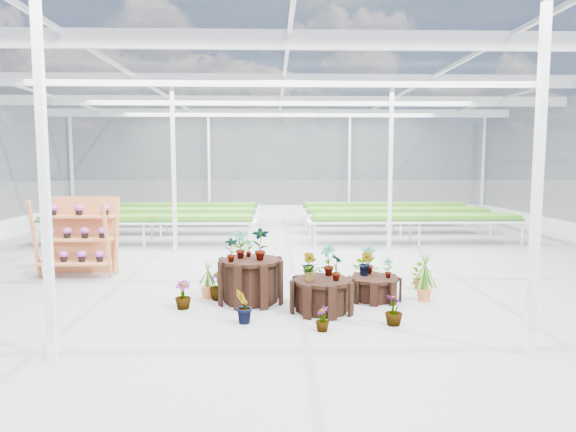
{
  "coord_description": "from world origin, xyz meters",
  "views": [
    {
      "loc": [
        -0.25,
        -10.23,
        2.45
      ],
      "look_at": [
        0.06,
        0.71,
        1.3
      ],
      "focal_mm": 32.0,
      "sensor_mm": 36.0,
      "label": 1
    }
  ],
  "objects_px": {
    "plinth_tall": "(251,281)",
    "plinth_low": "(374,288)",
    "shelf_rack": "(77,237)",
    "plinth_mid": "(322,295)"
  },
  "relations": [
    {
      "from": "plinth_mid",
      "to": "plinth_low",
      "type": "bearing_deg",
      "value": 34.99
    },
    {
      "from": "plinth_tall",
      "to": "plinth_mid",
      "type": "height_order",
      "value": "plinth_tall"
    },
    {
      "from": "plinth_low",
      "to": "shelf_rack",
      "type": "bearing_deg",
      "value": 160.55
    },
    {
      "from": "plinth_tall",
      "to": "plinth_low",
      "type": "xyz_separation_m",
      "value": [
        2.2,
        0.1,
        -0.18
      ]
    },
    {
      "from": "plinth_tall",
      "to": "shelf_rack",
      "type": "distance_m",
      "value": 4.46
    },
    {
      "from": "plinth_tall",
      "to": "plinth_low",
      "type": "relative_size",
      "value": 1.23
    },
    {
      "from": "plinth_tall",
      "to": "plinth_mid",
      "type": "distance_m",
      "value": 1.35
    },
    {
      "from": "plinth_mid",
      "to": "shelf_rack",
      "type": "xyz_separation_m",
      "value": [
        -5.04,
        2.83,
        0.58
      ]
    },
    {
      "from": "shelf_rack",
      "to": "plinth_mid",
      "type": "bearing_deg",
      "value": -28.52
    },
    {
      "from": "shelf_rack",
      "to": "plinth_tall",
      "type": "bearing_deg",
      "value": -29.36
    }
  ]
}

